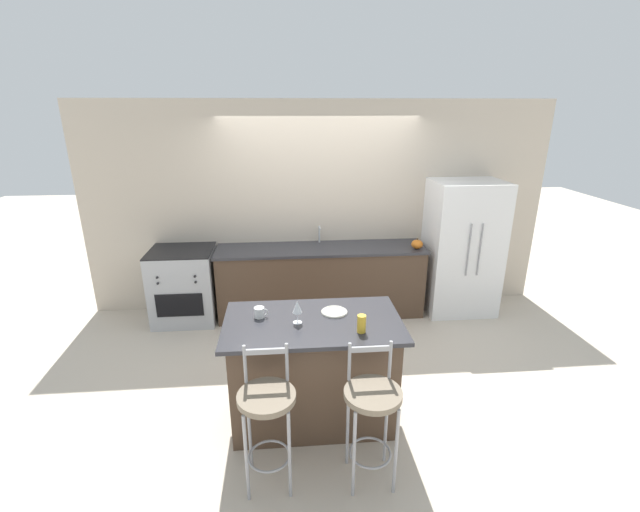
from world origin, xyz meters
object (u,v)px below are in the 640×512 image
(dinner_plate, at_px, (334,312))
(wine_glass, at_px, (297,307))
(coffee_mug, at_px, (260,312))
(refrigerator, at_px, (462,248))
(oven_range, at_px, (185,285))
(pumpkin_decoration, at_px, (417,244))
(bar_stool_near, at_px, (267,411))
(bar_stool_far, at_px, (372,408))
(tumbler_cup, at_px, (361,324))

(dinner_plate, distance_m, wine_glass, 0.37)
(wine_glass, xyz_separation_m, coffee_mug, (-0.31, 0.12, -0.09))
(refrigerator, xyz_separation_m, oven_range, (-3.58, 0.01, -0.40))
(refrigerator, xyz_separation_m, pumpkin_decoration, (-0.64, -0.11, 0.10))
(oven_range, relative_size, bar_stool_near, 0.89)
(bar_stool_far, relative_size, pumpkin_decoration, 7.32)
(coffee_mug, relative_size, tumbler_cup, 0.82)
(dinner_plate, relative_size, pumpkin_decoration, 1.53)
(refrigerator, bearing_deg, dinner_plate, -135.52)
(bar_stool_far, height_order, dinner_plate, bar_stool_far)
(bar_stool_near, bearing_deg, coffee_mug, 95.25)
(bar_stool_near, xyz_separation_m, dinner_plate, (0.56, 0.79, 0.35))
(oven_range, height_order, tumbler_cup, tumbler_cup)
(refrigerator, relative_size, wine_glass, 8.99)
(pumpkin_decoration, bearing_deg, bar_stool_near, -125.56)
(refrigerator, height_order, wine_glass, refrigerator)
(pumpkin_decoration, bearing_deg, oven_range, 177.73)
(bar_stool_near, bearing_deg, dinner_plate, 54.64)
(bar_stool_far, height_order, pumpkin_decoration, bar_stool_far)
(wine_glass, bearing_deg, bar_stool_far, -53.62)
(pumpkin_decoration, bearing_deg, tumbler_cup, -117.41)
(coffee_mug, bearing_deg, tumbler_cup, -21.72)
(wine_glass, bearing_deg, dinner_plate, 25.20)
(oven_range, bearing_deg, tumbler_cup, -50.03)
(dinner_plate, height_order, wine_glass, wine_glass)
(tumbler_cup, bearing_deg, pumpkin_decoration, 62.59)
(refrigerator, distance_m, pumpkin_decoration, 0.65)
(refrigerator, height_order, bar_stool_far, refrigerator)
(bar_stool_near, xyz_separation_m, wine_glass, (0.24, 0.64, 0.47))
(tumbler_cup, bearing_deg, bar_stool_near, -148.72)
(bar_stool_near, distance_m, wine_glass, 0.83)
(coffee_mug, bearing_deg, dinner_plate, 2.38)
(bar_stool_near, xyz_separation_m, tumbler_cup, (0.73, 0.44, 0.41))
(wine_glass, height_order, pumpkin_decoration, wine_glass)
(coffee_mug, bearing_deg, oven_range, 119.16)
(oven_range, xyz_separation_m, pumpkin_decoration, (2.94, -0.12, 0.50))
(oven_range, relative_size, dinner_plate, 4.23)
(bar_stool_far, bearing_deg, dinner_plate, 101.96)
(bar_stool_far, relative_size, wine_glass, 5.47)
(tumbler_cup, xyz_separation_m, pumpkin_decoration, (1.09, 2.10, -0.05))
(dinner_plate, height_order, pumpkin_decoration, pumpkin_decoration)
(wine_glass, distance_m, pumpkin_decoration, 2.47)
(wine_glass, bearing_deg, tumbler_cup, -21.66)
(dinner_plate, xyz_separation_m, tumbler_cup, (0.17, -0.34, 0.06))
(bar_stool_far, relative_size, dinner_plate, 4.78)
(oven_range, bearing_deg, coffee_mug, -60.84)
(coffee_mug, xyz_separation_m, pumpkin_decoration, (1.88, 1.78, -0.03))
(refrigerator, bearing_deg, oven_range, 179.84)
(tumbler_cup, bearing_deg, oven_range, 129.97)
(bar_stool_near, relative_size, bar_stool_far, 1.00)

